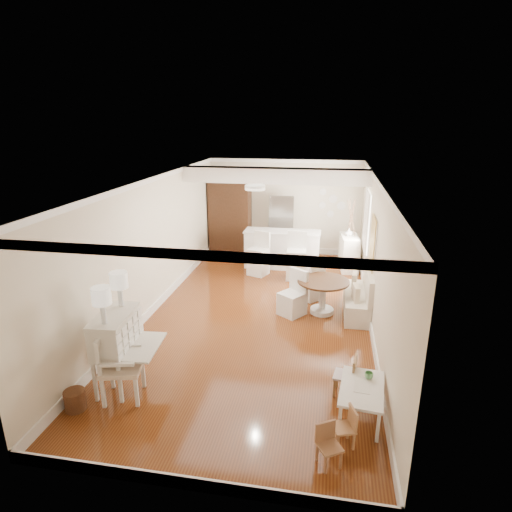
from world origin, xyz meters
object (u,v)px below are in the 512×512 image
(bar_stool_right, at_px, (296,256))
(kids_chair_a, at_px, (344,427))
(breakfast_counter, at_px, (282,249))
(bar_stool_left, at_px, (258,254))
(dining_table, at_px, (322,297))
(sideboard, at_px, (349,253))
(kids_chair_b, at_px, (345,375))
(slip_chair_far, at_px, (311,280))
(kids_chair_c, at_px, (329,446))
(kids_table, at_px, (361,402))
(gustavian_armchair, at_px, (122,366))
(fridge, at_px, (293,227))
(slip_chair_near, at_px, (292,293))
(secretary_bureau, at_px, (117,350))
(wicker_basket, at_px, (75,400))
(pantry_cabinet, at_px, (230,216))

(bar_stool_right, bearing_deg, kids_chair_a, -82.66)
(breakfast_counter, bearing_deg, bar_stool_left, -128.28)
(kids_chair_a, bearing_deg, dining_table, 166.22)
(kids_chair_a, height_order, sideboard, sideboard)
(kids_chair_b, relative_size, slip_chair_far, 0.72)
(kids_chair_c, relative_size, dining_table, 0.50)
(sideboard, bearing_deg, slip_chair_far, -118.25)
(kids_table, height_order, breakfast_counter, breakfast_counter)
(slip_chair_far, relative_size, breakfast_counter, 0.44)
(gustavian_armchair, height_order, kids_chair_b, gustavian_armchair)
(gustavian_armchair, relative_size, kids_chair_c, 1.94)
(bar_stool_right, relative_size, fridge, 0.67)
(slip_chair_near, height_order, sideboard, slip_chair_near)
(kids_chair_c, height_order, fridge, fridge)
(kids_chair_b, distance_m, slip_chair_far, 3.54)
(kids_table, relative_size, sideboard, 0.97)
(secretary_bureau, bearing_deg, gustavian_armchair, -57.99)
(breakfast_counter, bearing_deg, wicker_basket, -108.19)
(kids_chair_b, bearing_deg, kids_table, 32.65)
(pantry_cabinet, height_order, fridge, pantry_cabinet)
(kids_chair_b, relative_size, kids_chair_c, 1.20)
(slip_chair_near, relative_size, pantry_cabinet, 0.41)
(kids_chair_a, relative_size, bar_stool_left, 0.47)
(dining_table, bearing_deg, slip_chair_near, -163.34)
(slip_chair_near, bearing_deg, secretary_bureau, -92.73)
(gustavian_armchair, height_order, wicker_basket, gustavian_armchair)
(wicker_basket, bearing_deg, slip_chair_far, 55.82)
(fridge, height_order, sideboard, fridge)
(secretary_bureau, bearing_deg, bar_stool_right, 61.34)
(sideboard, bearing_deg, dining_table, -108.17)
(breakfast_counter, distance_m, fridge, 1.14)
(gustavian_armchair, bearing_deg, dining_table, -52.19)
(kids_chair_c, bearing_deg, sideboard, 56.17)
(gustavian_armchair, height_order, kids_table, gustavian_armchair)
(gustavian_armchair, relative_size, kids_chair_b, 1.62)
(kids_chair_c, height_order, dining_table, dining_table)
(dining_table, distance_m, bar_stool_right, 2.08)
(gustavian_armchair, distance_m, slip_chair_far, 4.82)
(slip_chair_near, bearing_deg, kids_table, -32.02)
(gustavian_armchair, bearing_deg, wicker_basket, 112.21)
(kids_chair_c, bearing_deg, slip_chair_near, 71.12)
(secretary_bureau, relative_size, bar_stool_left, 1.06)
(slip_chair_near, distance_m, fridge, 4.03)
(kids_table, relative_size, pantry_cabinet, 0.41)
(pantry_cabinet, bearing_deg, slip_chair_far, -50.07)
(secretary_bureau, xyz_separation_m, sideboard, (3.60, 6.04, -0.13))
(pantry_cabinet, bearing_deg, fridge, -0.90)
(wicker_basket, distance_m, fridge, 7.99)
(slip_chair_far, distance_m, breakfast_counter, 2.23)
(slip_chair_near, distance_m, slip_chair_far, 0.97)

